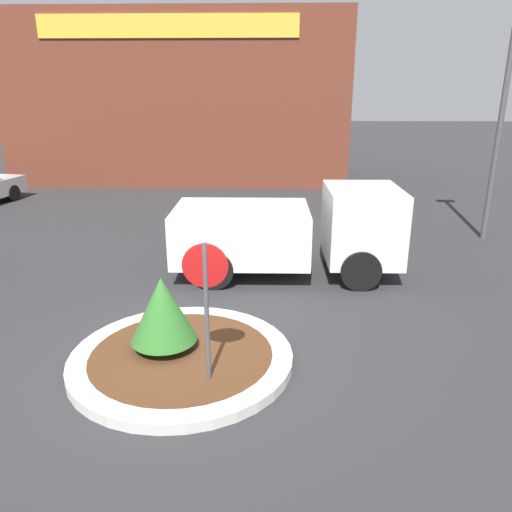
{
  "coord_description": "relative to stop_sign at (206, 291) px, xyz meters",
  "views": [
    {
      "loc": [
        1.44,
        -7.12,
        4.3
      ],
      "look_at": [
        1.16,
        1.77,
        1.26
      ],
      "focal_mm": 35.0,
      "sensor_mm": 36.0,
      "label": 1
    }
  ],
  "objects": [
    {
      "name": "stop_sign",
      "position": [
        0.0,
        0.0,
        0.0
      ],
      "size": [
        0.64,
        0.07,
        2.29
      ],
      "color": "#4C4C51",
      "rests_on": "ground_plane"
    },
    {
      "name": "utility_truck",
      "position": [
        1.37,
        4.93,
        -0.5
      ],
      "size": [
        5.27,
        2.36,
        2.08
      ],
      "rotation": [
        0.0,
        0.0,
        0.01
      ],
      "color": "white",
      "rests_on": "ground_plane"
    },
    {
      "name": "ground_plane",
      "position": [
        -0.53,
        0.69,
        -1.57
      ],
      "size": [
        120.0,
        120.0,
        0.0
      ],
      "primitive_type": "plane",
      "color": "#2D2D30"
    },
    {
      "name": "storefront_building",
      "position": [
        -3.33,
        18.23,
        2.12
      ],
      "size": [
        15.05,
        6.07,
        7.38
      ],
      "color": "brown",
      "rests_on": "ground_plane"
    },
    {
      "name": "traffic_island",
      "position": [
        -0.53,
        0.69,
        -1.48
      ],
      "size": [
        3.62,
        3.62,
        0.17
      ],
      "color": "beige",
      "rests_on": "ground_plane"
    },
    {
      "name": "light_pole",
      "position": [
        7.22,
        8.02,
        2.42
      ],
      "size": [
        0.7,
        0.3,
        6.85
      ],
      "color": "#4C4C51",
      "rests_on": "ground_plane"
    },
    {
      "name": "island_shrub",
      "position": [
        -0.84,
        0.87,
        -0.69
      ],
      "size": [
        1.08,
        1.08,
        1.25
      ],
      "color": "brown",
      "rests_on": "traffic_island"
    }
  ]
}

